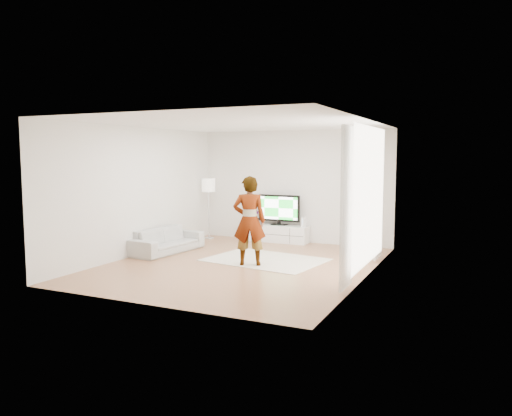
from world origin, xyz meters
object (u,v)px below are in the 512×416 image
at_px(floor_lamp, 208,188).
at_px(rug, 265,260).
at_px(player, 249,221).
at_px(television, 279,209).
at_px(sofa, 167,240).
at_px(media_console, 278,234).

bearing_deg(floor_lamp, rug, -37.65).
bearing_deg(player, television, -102.61).
height_order(television, player, player).
distance_m(rug, sofa, 2.39).
relative_size(rug, player, 1.32).
bearing_deg(player, sofa, -34.04).
xyz_separation_m(media_console, television, (-0.00, 0.03, 0.63)).
height_order(media_console, rug, media_console).
height_order(sofa, floor_lamp, floor_lamp).
bearing_deg(television, floor_lamp, -171.50).
height_order(rug, floor_lamp, floor_lamp).
xyz_separation_m(television, player, (0.50, -2.78, 0.05)).
bearing_deg(player, media_console, -102.51).
relative_size(television, floor_lamp, 0.69).
relative_size(media_console, rug, 0.65).
bearing_deg(media_console, floor_lamp, -172.33).
height_order(player, floor_lamp, player).
distance_m(television, player, 2.83).
relative_size(media_console, television, 1.39).
bearing_deg(media_console, player, -79.66).
height_order(television, sofa, television).
relative_size(rug, floor_lamp, 1.48).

